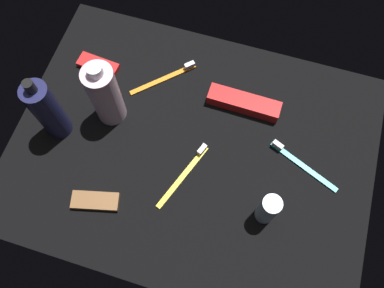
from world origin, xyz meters
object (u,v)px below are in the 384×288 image
Objects in this scene: lotion_bottle at (48,111)px; toothbrush_orange at (167,77)px; toothbrush_teal at (300,163)px; snack_bar_red at (98,65)px; toothpaste_box_red at (244,103)px; snack_bar_brown at (95,201)px; deodorant_stick at (268,209)px; bodywash_bottle at (105,94)px; toothbrush_yellow at (185,172)px.

lotion_bottle is 30.03cm from toothbrush_orange.
snack_bar_red is (-54.24, 10.85, 0.14)cm from toothbrush_teal.
snack_bar_red is at bearing -179.06° from toothpaste_box_red.
toothbrush_teal is at bearing 14.23° from snack_bar_brown.
toothbrush_orange is 20.45cm from toothpaste_box_red.
snack_bar_brown is at bearing -98.32° from toothbrush_orange.
snack_bar_brown is at bearing -167.41° from deodorant_stick.
snack_bar_brown is (4.54, -21.69, -8.37)cm from bodywash_bottle.
lotion_bottle is 51.87cm from deodorant_stick.
toothbrush_orange is (9.64, 13.18, -8.52)cm from bodywash_bottle.
snack_bar_red is 35.25cm from snack_bar_brown.
bodywash_bottle reaches higher than toothbrush_orange.
lotion_bottle reaches higher than snack_bar_brown.
snack_bar_red is (2.29, 18.61, -8.49)cm from lotion_bottle.
toothbrush_teal is at bearing -32.58° from toothpaste_box_red.
snack_bar_red is at bearing 168.68° from toothbrush_teal.
toothbrush_yellow is at bearing -23.82° from bodywash_bottle.
toothbrush_yellow is at bearing -29.62° from snack_bar_red.
lotion_bottle is 12.81cm from bodywash_bottle.
toothbrush_orange reaches higher than snack_bar_brown.
toothpaste_box_red is (40.41, 18.51, -7.64)cm from lotion_bottle.
snack_bar_red is (-38.11, 0.11, -0.85)cm from toothpaste_box_red.
toothbrush_orange is 0.81× the size of toothbrush_teal.
toothbrush_teal is (5.18, 13.91, -4.67)cm from deodorant_stick.
toothbrush_orange is 0.80× the size of toothbrush_yellow.
lotion_bottle reaches higher than toothbrush_yellow.
toothbrush_orange is (20.08, 20.59, -8.63)cm from lotion_bottle.
snack_bar_red is at bearing -173.66° from toothbrush_orange.
snack_bar_red is (-17.79, -1.98, 0.14)cm from toothbrush_orange.
snack_bar_red is 1.00× the size of snack_bar_brown.
bodywash_bottle is 24.98cm from toothbrush_yellow.
toothpaste_box_red is at bearing 24.61° from lotion_bottle.
lotion_bottle is 45.09cm from toothpaste_box_red.
toothpaste_box_red is 1.69× the size of snack_bar_brown.
toothbrush_teal is (56.53, 7.76, -8.63)cm from lotion_bottle.
toothpaste_box_red reaches higher than snack_bar_brown.
toothpaste_box_red is (20.32, -2.08, 0.99)cm from toothbrush_orange.
toothbrush_yellow is at bearing -111.27° from toothpaste_box_red.
toothbrush_yellow is 36.15cm from snack_bar_red.
snack_bar_red is (-49.06, 24.77, -4.53)cm from deodorant_stick.
bodywash_bottle reaches higher than toothbrush_teal.
snack_bar_red is at bearing 126.05° from bodywash_bottle.
lotion_bottle is 57.71cm from toothbrush_teal.
bodywash_bottle is at bearing -48.66° from snack_bar_red.
bodywash_bottle is 46.86cm from toothbrush_teal.
toothbrush_orange is (-31.27, 26.74, -4.67)cm from deodorant_stick.
snack_bar_brown is (-5.10, -34.87, 0.14)cm from toothbrush_orange.
snack_bar_red is at bearing 153.21° from deodorant_stick.
lotion_bottle is 1.97× the size of deodorant_stick.
lotion_bottle is at bearing 176.28° from toothbrush_yellow.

